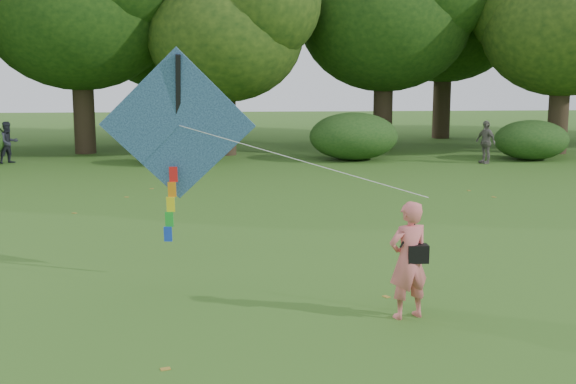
{
  "coord_description": "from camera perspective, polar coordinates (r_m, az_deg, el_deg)",
  "views": [
    {
      "loc": [
        -1.72,
        -10.12,
        3.6
      ],
      "look_at": [
        -0.8,
        2.0,
        1.5
      ],
      "focal_mm": 45.0,
      "sensor_mm": 36.0,
      "label": 1
    }
  ],
  "objects": [
    {
      "name": "fallen_leaves",
      "position": [
        15.97,
        -5.42,
        -3.25
      ],
      "size": [
        11.44,
        14.87,
        0.01
      ],
      "color": "olive",
      "rests_on": "ground"
    },
    {
      "name": "tree_line",
      "position": [
        33.23,
        1.56,
        13.25
      ],
      "size": [
        54.7,
        15.3,
        9.48
      ],
      "color": "#3A2D1E",
      "rests_on": "ground"
    },
    {
      "name": "ground",
      "position": [
        10.88,
        5.05,
        -9.56
      ],
      "size": [
        100.0,
        100.0,
        0.0
      ],
      "primitive_type": "plane",
      "color": "#265114",
      "rests_on": "ground"
    },
    {
      "name": "flying_kite",
      "position": [
        12.28,
        -8.67,
        5.06
      ],
      "size": [
        4.98,
        2.72,
        3.3
      ],
      "color": "#255EA1",
      "rests_on": "ground"
    },
    {
      "name": "man_kite_flyer",
      "position": [
        10.58,
        9.49,
        -5.33
      ],
      "size": [
        0.73,
        0.59,
        1.73
      ],
      "primitive_type": "imported",
      "rotation": [
        0.0,
        0.0,
        3.46
      ],
      "color": "#E46B6C",
      "rests_on": "ground"
    },
    {
      "name": "shrub_band",
      "position": [
        27.88,
        -2.28,
        4.14
      ],
      "size": [
        39.15,
        3.22,
        1.88
      ],
      "color": "#264919",
      "rests_on": "ground"
    },
    {
      "name": "crossbody_bag",
      "position": [
        10.55,
        10.17,
        -4.75
      ],
      "size": [
        0.43,
        0.2,
        0.7
      ],
      "color": "black",
      "rests_on": "ground"
    },
    {
      "name": "bystander_right",
      "position": [
        28.43,
        15.34,
        3.83
      ],
      "size": [
        0.76,
        1.04,
        1.63
      ],
      "primitive_type": "imported",
      "rotation": [
        0.0,
        0.0,
        -1.14
      ],
      "color": "#69635D",
      "rests_on": "ground"
    },
    {
      "name": "bystander_left",
      "position": [
        29.4,
        -21.21,
        3.67
      ],
      "size": [
        0.97,
        0.98,
        1.59
      ],
      "primitive_type": "imported",
      "rotation": [
        0.0,
        0.0,
        0.83
      ],
      "color": "#252731",
      "rests_on": "ground"
    }
  ]
}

